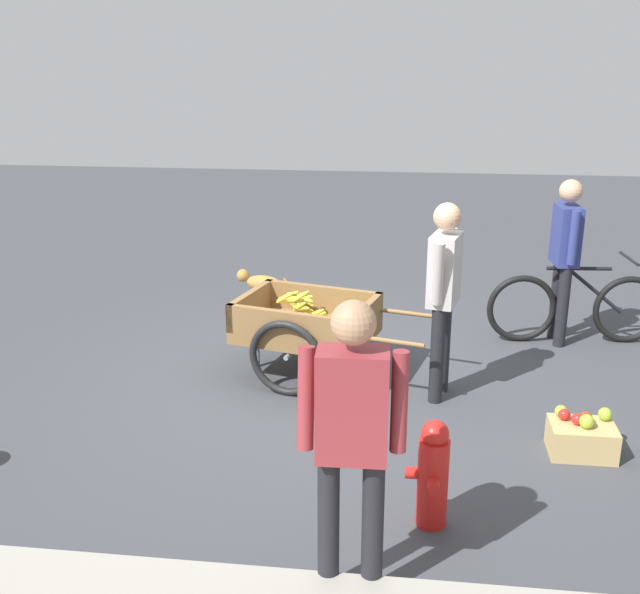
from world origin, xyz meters
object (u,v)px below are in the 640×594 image
Objects in this scene: bicycle at (575,307)px; apple_crate at (582,436)px; bystander_person at (352,428)px; dog at (262,283)px; fruit_cart at (308,327)px; cyclist_person at (565,248)px; vendor_person at (444,284)px; fire_hydrant at (433,474)px.

bicycle is 3.77× the size of apple_crate.
bystander_person reaches higher than bicycle.
dog is 1.47× the size of apple_crate.
bystander_person is (-0.59, 2.70, 0.51)m from fruit_cart.
dog is 3.99m from apple_crate.
cyclist_person is 2.41× the size of dog.
bicycle is at bearing -174.71° from cyclist_person.
vendor_person reaches higher than dog.
fruit_cart is at bearing -77.76° from bystander_person.
dog reaches higher than apple_crate.
vendor_person is 2.44× the size of dog.
bicycle is (-1.31, -1.37, -0.59)m from vendor_person.
dog is 4.68m from bystander_person.
bicycle is 2.56× the size of dog.
vendor_person is 3.59× the size of apple_crate.
cyclist_person is at bearing -154.81° from fruit_cart.
bicycle is at bearing -114.13° from fire_hydrant.
bystander_person is (-1.33, 4.44, 0.67)m from dog.
fire_hydrant is (0.09, 1.76, -0.61)m from vendor_person.
bicycle reaches higher than apple_crate.
bystander_person reaches higher than fire_hydrant.
bicycle reaches higher than fruit_cart.
fire_hydrant is at bearing 86.97° from vendor_person.
cyclist_person is 3.41m from fire_hydrant.
apple_crate is at bearing 84.59° from cyclist_person.
vendor_person reaches higher than fruit_cart.
vendor_person is at bearing 49.47° from cyclist_person.
cyclist_person is at bearing -130.53° from vendor_person.
bicycle is 1.05× the size of bystander_person.
fruit_cart is 1.14× the size of cyclist_person.
bicycle reaches higher than dog.
vendor_person is 1.98m from bicycle.
cyclist_person reaches higher than fruit_cart.
vendor_person is at bearing 165.18° from fruit_cart.
bicycle is 0.60m from cyclist_person.
dog is at bearing -47.61° from vendor_person.
cyclist_person is 2.32m from apple_crate.
bystander_person is at bearing 57.00° from fire_hydrant.
dog is (3.01, -0.67, -0.66)m from cyclist_person.
vendor_person is 0.95× the size of bicycle.
vendor_person reaches higher than bicycle.
cyclist_person is at bearing 5.29° from bicycle.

